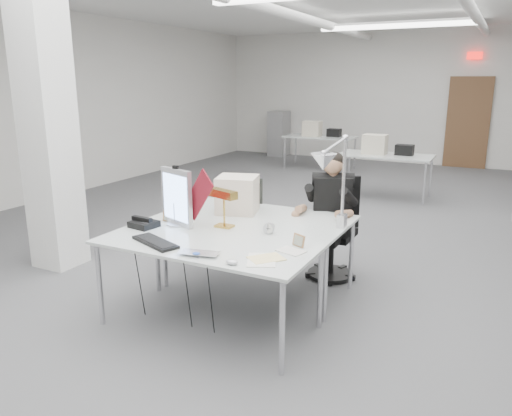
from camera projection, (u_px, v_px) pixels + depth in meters
The scene contains 23 objects.
room_shell at pixel (324, 108), 6.09m from camera, with size 10.04×14.04×3.24m.
desk_main at pixel (208, 243), 4.07m from camera, with size 1.80×0.90×0.03m, color silver.
desk_second at pixel (257, 217), 4.85m from camera, with size 1.80×0.90×0.03m, color silver.
bg_desk_a at pixel (385, 155), 8.73m from camera, with size 1.60×0.80×0.03m, color silver.
bg_desk_b at pixel (320, 137), 11.51m from camera, with size 1.60×0.80×0.03m, color silver.
filing_cabinet at pixel (279, 134), 13.54m from camera, with size 0.45×0.55×1.20m, color gray.
office_chair at pixel (332, 226), 5.17m from camera, with size 0.55×0.55×1.13m, color black, non-canonical shape.
seated_person at pixel (332, 195), 5.04m from camera, with size 0.47×0.59×0.89m, color black, non-canonical shape.
monitor at pixel (177, 197), 4.48m from camera, with size 0.42×0.04×0.51m, color silver.
pennant at pixel (198, 195), 4.32m from camera, with size 0.47×0.01×0.20m, color maroon.
keyboard at pixel (155, 242), 4.02m from camera, with size 0.48×0.16×0.02m, color black.
laptop at pixel (196, 256), 3.71m from camera, with size 0.31×0.20×0.02m, color #B5B5BA.
mouse at pixel (232, 262), 3.56m from camera, with size 0.09×0.06×0.04m, color silver.
bankers_lamp at pixel (224, 211), 4.43m from camera, with size 0.27×0.11×0.30m, color gold, non-canonical shape.
desk_phone at pixel (144, 224), 4.46m from camera, with size 0.22×0.20×0.06m, color black.
picture_frame_left at pixel (171, 215), 4.62m from camera, with size 0.15×0.01×0.12m, color #9A6C42.
picture_frame_right at pixel (299, 240), 3.94m from camera, with size 0.13×0.01×0.10m, color #B57C4E.
desk_clock at pixel (269, 228), 4.26m from camera, with size 0.10×0.10×0.03m, color #BABBBF.
paper_stack_a at pixel (262, 260), 3.65m from camera, with size 0.21×0.29×0.01m, color white.
paper_stack_b at pixel (266, 258), 3.67m from camera, with size 0.18×0.25×0.01m, color #FDE497.
paper_stack_c at pixel (291, 251), 3.84m from camera, with size 0.21×0.14×0.01m, color silver.
beige_monitor at pixel (237, 194), 4.92m from camera, with size 0.38×0.36×0.36m, color beige.
architect_lamp at pixel (335, 180), 4.12m from camera, with size 0.25×0.74×0.95m, color silver, non-canonical shape.
Camera 1 is at (2.10, -5.77, 2.04)m, focal length 35.00 mm.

